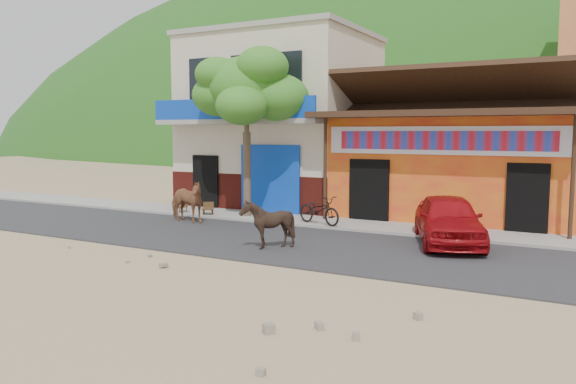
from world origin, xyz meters
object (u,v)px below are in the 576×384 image
Objects in this scene: cow_dark at (268,224)px; scooter at (319,210)px; tree at (247,132)px; cafe_chair_left at (180,201)px; red_car at (448,219)px; cafe_chair_right at (208,203)px; cow_tan at (185,201)px.

cow_dark is 0.74× the size of scooter.
cow_dark is at bearing -51.61° from tree.
red_car is at bearing 10.83° from cafe_chair_left.
red_car is 8.90m from cafe_chair_right.
scooter is at bearing 15.76° from cafe_chair_left.
cow_dark is 1.58× the size of cafe_chair_left.
scooter is (-0.28, 3.77, -0.11)m from cow_dark.
cow_tan is at bearing -124.06° from cow_dark.
red_car reaches higher than cow_dark.
tree is 3.74m from cafe_chair_left.
cow_tan is 1.91m from cafe_chair_left.
tree is at bearing 148.79° from red_car.
red_car is (7.45, -1.38, -2.39)m from tree.
cow_dark is 6.11m from cafe_chair_right.
cow_dark is at bearing -108.81° from cow_tan.
cow_tan is at bearing 126.63° from scooter.
red_car reaches higher than scooter.
cow_tan is 1.38m from cafe_chair_right.
cow_tan is 4.63m from scooter.
red_car is 4.79× the size of cafe_chair_right.
cow_tan is at bearing -126.08° from tree.
tree reaches higher than cow_dark.
cafe_chair_left is (-1.33, 1.34, -0.23)m from cow_tan.
tree is 3.48× the size of cow_tan.
cafe_chair_left is at bearing 154.24° from red_car.
scooter is at bearing 147.83° from red_car.
scooter is 2.13× the size of cafe_chair_right.
tree is 5.96m from cow_dark.
cafe_chair_right is at bearing 153.45° from red_car.
cafe_chair_right is at bearing -161.24° from tree.
red_car is 2.25× the size of scooter.
cow_tan is at bearing -29.37° from cafe_chair_left.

